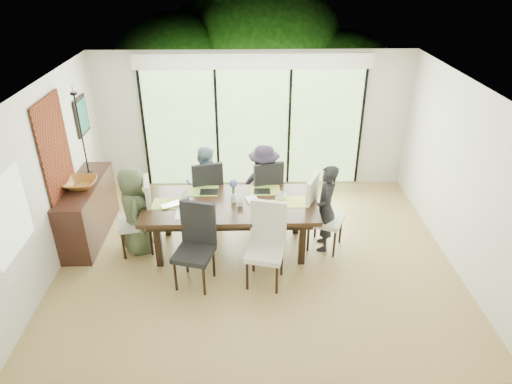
{
  "coord_description": "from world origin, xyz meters",
  "views": [
    {
      "loc": [
        -0.15,
        -5.9,
        4.29
      ],
      "look_at": [
        0.0,
        0.25,
        1.0
      ],
      "focal_mm": 32.0,
      "sensor_mm": 36.0,
      "label": 1
    }
  ],
  "objects_px": {
    "person_right_end": "(325,208)",
    "chair_near_left": "(193,248)",
    "chair_far_left": "(206,190)",
    "cup_b": "(240,203)",
    "chair_far_right": "(264,190)",
    "chair_near_right": "(265,247)",
    "chair_right_end": "(326,214)",
    "sideboard": "(88,210)",
    "person_left_end": "(135,211)",
    "cup_a": "(186,196)",
    "person_far_left": "(205,185)",
    "chair_left_end": "(134,217)",
    "laptop": "(174,206)",
    "vase": "(234,198)",
    "person_far_right": "(264,185)",
    "cup_c": "(282,196)",
    "table_top": "(230,205)",
    "bowl": "(80,184)"
  },
  "relations": [
    {
      "from": "person_right_end",
      "to": "chair_near_left",
      "type": "bearing_deg",
      "value": -61.19
    },
    {
      "from": "chair_far_left",
      "to": "cup_b",
      "type": "distance_m",
      "value": 1.16
    },
    {
      "from": "chair_far_right",
      "to": "chair_near_right",
      "type": "relative_size",
      "value": 1.0
    },
    {
      "from": "chair_near_left",
      "to": "chair_right_end",
      "type": "bearing_deg",
      "value": 38.78
    },
    {
      "from": "chair_far_left",
      "to": "sideboard",
      "type": "bearing_deg",
      "value": -2.8
    },
    {
      "from": "chair_near_left",
      "to": "person_left_end",
      "type": "xyz_separation_m",
      "value": [
        -0.98,
        0.87,
        0.11
      ]
    },
    {
      "from": "chair_far_right",
      "to": "cup_a",
      "type": "distance_m",
      "value": 1.46
    },
    {
      "from": "person_right_end",
      "to": "person_far_left",
      "type": "xyz_separation_m",
      "value": [
        -1.93,
        0.83,
        0.0
      ]
    },
    {
      "from": "chair_left_end",
      "to": "laptop",
      "type": "height_order",
      "value": "chair_left_end"
    },
    {
      "from": "person_left_end",
      "to": "vase",
      "type": "bearing_deg",
      "value": -101.75
    },
    {
      "from": "person_right_end",
      "to": "laptop",
      "type": "bearing_deg",
      "value": -82.45
    },
    {
      "from": "chair_near_left",
      "to": "person_far_left",
      "type": "xyz_separation_m",
      "value": [
        0.05,
        1.7,
        0.11
      ]
    },
    {
      "from": "person_far_right",
      "to": "cup_c",
      "type": "bearing_deg",
      "value": 117.19
    },
    {
      "from": "table_top",
      "to": "person_left_end",
      "type": "height_order",
      "value": "person_left_end"
    },
    {
      "from": "table_top",
      "to": "chair_near_left",
      "type": "height_order",
      "value": "chair_near_left"
    },
    {
      "from": "cup_a",
      "to": "chair_near_left",
      "type": "bearing_deg",
      "value": -78.91
    },
    {
      "from": "bowl",
      "to": "chair_near_left",
      "type": "bearing_deg",
      "value": -32.61
    },
    {
      "from": "table_top",
      "to": "chair_left_end",
      "type": "xyz_separation_m",
      "value": [
        -1.5,
        -0.0,
        -0.19
      ]
    },
    {
      "from": "bowl",
      "to": "laptop",
      "type": "bearing_deg",
      "value": -15.6
    },
    {
      "from": "chair_far_left",
      "to": "chair_right_end",
      "type": "bearing_deg",
      "value": 141.06
    },
    {
      "from": "vase",
      "to": "laptop",
      "type": "bearing_deg",
      "value": -170.54
    },
    {
      "from": "sideboard",
      "to": "bowl",
      "type": "height_order",
      "value": "bowl"
    },
    {
      "from": "cup_b",
      "to": "vase",
      "type": "bearing_deg",
      "value": 123.69
    },
    {
      "from": "cup_a",
      "to": "sideboard",
      "type": "relative_size",
      "value": 0.08
    },
    {
      "from": "chair_near_left",
      "to": "person_far_right",
      "type": "distance_m",
      "value": 2.0
    },
    {
      "from": "person_left_end",
      "to": "person_far_right",
      "type": "height_order",
      "value": "same"
    },
    {
      "from": "cup_c",
      "to": "person_left_end",
      "type": "bearing_deg",
      "value": -177.49
    },
    {
      "from": "chair_left_end",
      "to": "cup_a",
      "type": "relative_size",
      "value": 8.87
    },
    {
      "from": "chair_near_right",
      "to": "sideboard",
      "type": "distance_m",
      "value": 3.14
    },
    {
      "from": "chair_near_right",
      "to": "cup_a",
      "type": "distance_m",
      "value": 1.6
    },
    {
      "from": "person_far_left",
      "to": "sideboard",
      "type": "bearing_deg",
      "value": 18.33
    },
    {
      "from": "chair_far_right",
      "to": "cup_a",
      "type": "relative_size",
      "value": 8.87
    },
    {
      "from": "table_top",
      "to": "cup_c",
      "type": "xyz_separation_m",
      "value": [
        0.8,
        0.1,
        0.09
      ]
    },
    {
      "from": "cup_a",
      "to": "cup_c",
      "type": "bearing_deg",
      "value": -1.91
    },
    {
      "from": "person_right_end",
      "to": "cup_b",
      "type": "xyz_separation_m",
      "value": [
        -1.33,
        -0.1,
        0.17
      ]
    },
    {
      "from": "person_left_end",
      "to": "vase",
      "type": "relative_size",
      "value": 10.75
    },
    {
      "from": "chair_far_left",
      "to": "chair_near_left",
      "type": "distance_m",
      "value": 1.72
    },
    {
      "from": "laptop",
      "to": "chair_near_right",
      "type": "bearing_deg",
      "value": -58.28
    },
    {
      "from": "chair_far_left",
      "to": "sideboard",
      "type": "relative_size",
      "value": 0.71
    },
    {
      "from": "table_top",
      "to": "person_right_end",
      "type": "relative_size",
      "value": 1.86
    },
    {
      "from": "person_right_end",
      "to": "chair_left_end",
      "type": "bearing_deg",
      "value": -84.91
    },
    {
      "from": "chair_left_end",
      "to": "cup_a",
      "type": "xyz_separation_m",
      "value": [
        0.8,
        0.15,
        0.28
      ]
    },
    {
      "from": "person_left_end",
      "to": "sideboard",
      "type": "bearing_deg",
      "value": 50.83
    },
    {
      "from": "table_top",
      "to": "chair_right_end",
      "type": "distance_m",
      "value": 1.51
    },
    {
      "from": "chair_far_left",
      "to": "bowl",
      "type": "relative_size",
      "value": 2.38
    },
    {
      "from": "person_left_end",
      "to": "bowl",
      "type": "height_order",
      "value": "person_left_end"
    },
    {
      "from": "table_top",
      "to": "chair_right_end",
      "type": "relative_size",
      "value": 2.18
    },
    {
      "from": "chair_right_end",
      "to": "person_far_left",
      "type": "bearing_deg",
      "value": 90.7
    },
    {
      "from": "chair_near_right",
      "to": "vase",
      "type": "bearing_deg",
      "value": 129.59
    },
    {
      "from": "sideboard",
      "to": "person_far_left",
      "type": "bearing_deg",
      "value": 12.02
    }
  ]
}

